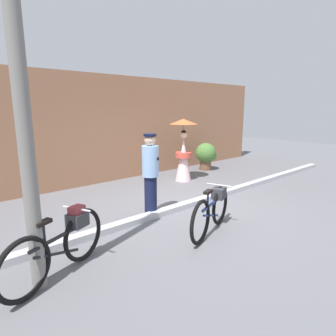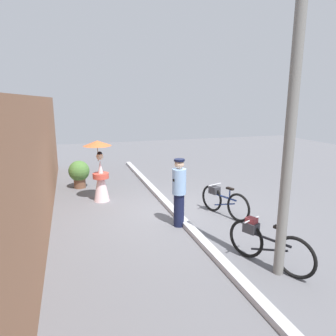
{
  "view_description": "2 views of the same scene",
  "coord_description": "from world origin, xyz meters",
  "px_view_note": "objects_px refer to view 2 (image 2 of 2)",
  "views": [
    {
      "loc": [
        -4.27,
        -4.32,
        2.2
      ],
      "look_at": [
        -0.13,
        0.35,
        0.89
      ],
      "focal_mm": 30.47,
      "sensor_mm": 36.0,
      "label": 1
    },
    {
      "loc": [
        -7.54,
        2.62,
        3.11
      ],
      "look_at": [
        0.29,
        0.11,
        1.26
      ],
      "focal_mm": 32.81,
      "sensor_mm": 36.0,
      "label": 2
    }
  ],
  "objects_px": {
    "bicycle_far_side": "(223,201)",
    "utility_pole": "(289,143)",
    "potted_plant_by_door": "(80,172)",
    "bicycle_near_officer": "(266,243)",
    "person_officer": "(179,191)",
    "person_with_parasol": "(100,171)"
  },
  "relations": [
    {
      "from": "person_officer",
      "to": "person_with_parasol",
      "type": "relative_size",
      "value": 0.9
    },
    {
      "from": "bicycle_far_side",
      "to": "person_officer",
      "type": "distance_m",
      "value": 1.5
    },
    {
      "from": "bicycle_near_officer",
      "to": "person_with_parasol",
      "type": "distance_m",
      "value": 5.49
    },
    {
      "from": "potted_plant_by_door",
      "to": "bicycle_near_officer",
      "type": "bearing_deg",
      "value": -154.31
    },
    {
      "from": "bicycle_near_officer",
      "to": "person_officer",
      "type": "height_order",
      "value": "person_officer"
    },
    {
      "from": "bicycle_near_officer",
      "to": "bicycle_far_side",
      "type": "relative_size",
      "value": 1.01
    },
    {
      "from": "bicycle_near_officer",
      "to": "potted_plant_by_door",
      "type": "height_order",
      "value": "potted_plant_by_door"
    },
    {
      "from": "bicycle_near_officer",
      "to": "bicycle_far_side",
      "type": "distance_m",
      "value": 2.6
    },
    {
      "from": "utility_pole",
      "to": "bicycle_far_side",
      "type": "bearing_deg",
      "value": -7.5
    },
    {
      "from": "bicycle_near_officer",
      "to": "utility_pole",
      "type": "relative_size",
      "value": 0.34
    },
    {
      "from": "bicycle_near_officer",
      "to": "bicycle_far_side",
      "type": "bearing_deg",
      "value": -9.89
    },
    {
      "from": "bicycle_near_officer",
      "to": "potted_plant_by_door",
      "type": "distance_m",
      "value": 7.27
    },
    {
      "from": "bicycle_far_side",
      "to": "bicycle_near_officer",
      "type": "bearing_deg",
      "value": 170.11
    },
    {
      "from": "bicycle_far_side",
      "to": "utility_pole",
      "type": "height_order",
      "value": "utility_pole"
    },
    {
      "from": "bicycle_near_officer",
      "to": "bicycle_far_side",
      "type": "xyz_separation_m",
      "value": [
        2.56,
        -0.45,
        -0.03
      ]
    },
    {
      "from": "potted_plant_by_door",
      "to": "utility_pole",
      "type": "bearing_deg",
      "value": -154.89
    },
    {
      "from": "person_with_parasol",
      "to": "utility_pole",
      "type": "distance_m",
      "value": 5.95
    },
    {
      "from": "bicycle_near_officer",
      "to": "utility_pole",
      "type": "height_order",
      "value": "utility_pole"
    },
    {
      "from": "person_with_parasol",
      "to": "bicycle_near_officer",
      "type": "bearing_deg",
      "value": -151.79
    },
    {
      "from": "bicycle_near_officer",
      "to": "person_officer",
      "type": "distance_m",
      "value": 2.48
    },
    {
      "from": "bicycle_near_officer",
      "to": "utility_pole",
      "type": "bearing_deg",
      "value": -168.02
    },
    {
      "from": "utility_pole",
      "to": "bicycle_near_officer",
      "type": "bearing_deg",
      "value": 11.98
    }
  ]
}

